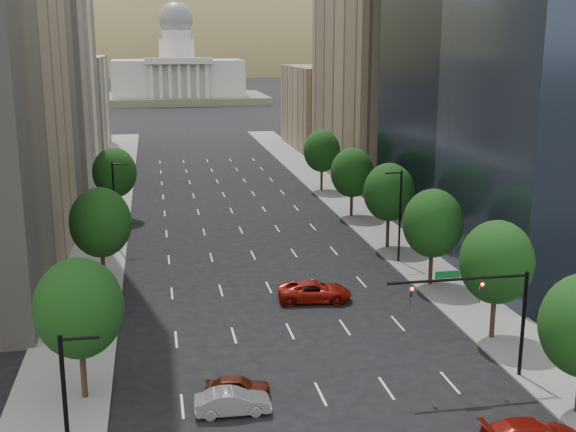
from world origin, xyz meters
TOP-DOWN VIEW (x-y plane):
  - sidewalk_left at (-15.50, 60.00)m, footprint 6.00×200.00m
  - sidewalk_right at (15.50, 60.00)m, footprint 6.00×200.00m
  - midrise_cream_left at (-25.00, 103.00)m, footprint 14.00×30.00m
  - filler_left at (-25.00, 136.00)m, footprint 14.00×26.00m
  - parking_tan_right at (25.00, 100.00)m, footprint 14.00×30.00m
  - filler_right at (25.00, 133.00)m, footprint 14.00×26.00m
  - tree_right_1 at (14.00, 36.00)m, footprint 5.20×5.20m
  - tree_right_2 at (14.00, 48.00)m, footprint 5.20×5.20m
  - tree_right_3 at (14.00, 60.00)m, footprint 5.20×5.20m
  - tree_right_4 at (14.00, 74.00)m, footprint 5.20×5.20m
  - tree_right_5 at (14.00, 90.00)m, footprint 5.20×5.20m
  - tree_left_0 at (-14.00, 32.00)m, footprint 5.20×5.20m
  - tree_left_1 at (-14.00, 52.00)m, footprint 5.20×5.20m
  - tree_left_2 at (-14.00, 78.00)m, footprint 5.20×5.20m
  - streetlight_rn at (13.44, 55.00)m, footprint 1.70×0.20m
  - streetlight_ls at (-13.44, 20.00)m, footprint 1.70×0.20m
  - streetlight_ln at (-13.44, 65.00)m, footprint 1.70×0.20m
  - traffic_signal at (10.53, 30.00)m, footprint 9.12×0.40m
  - capitol at (0.00, 249.71)m, footprint 60.00×40.00m
  - foothills at (34.67, 599.39)m, footprint 720.00×413.00m
  - car_maroon at (-5.00, 30.56)m, footprint 4.11×2.10m
  - car_silver at (-5.49, 28.63)m, footprint 4.42×1.62m
  - car_red_far at (3.17, 45.99)m, footprint 6.33×3.49m

SIDE VIEW (x-z plane):
  - foothills at x=34.67m, z-range -169.28..93.72m
  - sidewalk_left at x=-15.50m, z-range 0.00..0.15m
  - sidewalk_right at x=15.50m, z-range 0.00..0.15m
  - car_maroon at x=-5.00m, z-range 0.00..1.34m
  - car_silver at x=-5.49m, z-range 0.00..1.45m
  - car_red_far at x=3.17m, z-range 0.00..1.68m
  - streetlight_rn at x=13.44m, z-range 0.34..9.34m
  - streetlight_ls at x=-13.44m, z-range 0.34..9.34m
  - streetlight_ln at x=-13.44m, z-range 0.34..9.34m
  - traffic_signal at x=10.53m, z-range 1.49..8.86m
  - tree_right_4 at x=14.00m, z-range 1.23..9.69m
  - tree_right_2 at x=14.00m, z-range 1.30..9.91m
  - tree_left_2 at x=-14.00m, z-range 1.34..10.02m
  - tree_right_1 at x=14.00m, z-range 1.37..10.12m
  - tree_right_5 at x=14.00m, z-range 1.37..10.12m
  - tree_left_0 at x=-14.00m, z-range 1.37..10.12m
  - tree_right_3 at x=14.00m, z-range 1.44..10.34m
  - tree_left_1 at x=-14.00m, z-range 1.48..10.45m
  - filler_right at x=25.00m, z-range 0.00..16.00m
  - capitol at x=0.00m, z-range -9.02..26.18m
  - filler_left at x=-25.00m, z-range 0.00..18.00m
  - parking_tan_right at x=25.00m, z-range 0.00..30.00m
  - midrise_cream_left at x=-25.00m, z-range 0.00..35.00m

